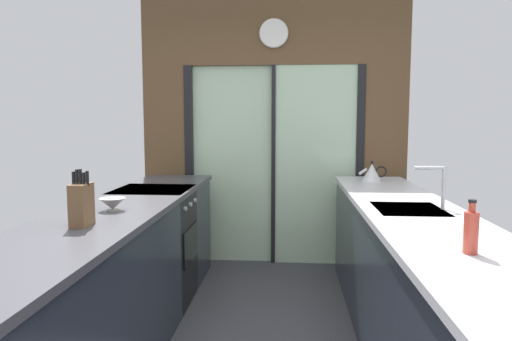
% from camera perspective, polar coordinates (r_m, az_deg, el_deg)
% --- Properties ---
extents(back_wall_unit, '(2.64, 0.12, 2.70)m').
position_cam_1_polar(back_wall_unit, '(4.72, 2.17, 6.96)').
color(back_wall_unit, brown).
rests_on(back_wall_unit, ground_plane).
extents(left_counter_run, '(0.62, 3.80, 0.92)m').
position_cam_1_polar(left_counter_run, '(2.85, -18.88, -14.57)').
color(left_counter_run, '#1E232D').
rests_on(left_counter_run, ground_plane).
extents(right_counter_run, '(0.62, 3.80, 0.92)m').
position_cam_1_polar(right_counter_run, '(2.90, 19.47, -14.26)').
color(right_counter_run, '#1E232D').
rests_on(right_counter_run, ground_plane).
extents(sink_faucet, '(0.19, 0.02, 0.26)m').
position_cam_1_polar(sink_faucet, '(3.02, 21.34, -1.14)').
color(sink_faucet, '#B7BABC').
rests_on(sink_faucet, right_counter_run).
extents(oven_range, '(0.60, 0.60, 0.92)m').
position_cam_1_polar(oven_range, '(3.85, -12.30, -9.06)').
color(oven_range, black).
rests_on(oven_range, ground_plane).
extents(mixing_bowl, '(0.16, 0.16, 0.08)m').
position_cam_1_polar(mixing_bowl, '(2.91, -17.11, -3.91)').
color(mixing_bowl, gray).
rests_on(mixing_bowl, left_counter_run).
extents(knife_block, '(0.09, 0.14, 0.29)m').
position_cam_1_polar(knife_block, '(2.53, -20.52, -3.85)').
color(knife_block, brown).
rests_on(knife_block, left_counter_run).
extents(kettle, '(0.25, 0.17, 0.18)m').
position_cam_1_polar(kettle, '(4.26, 13.97, -0.22)').
color(kettle, '#B7BABC').
rests_on(kettle, right_counter_run).
extents(soap_bottle, '(0.06, 0.06, 0.22)m').
position_cam_1_polar(soap_bottle, '(2.08, 24.75, -6.74)').
color(soap_bottle, '#B23D2D').
rests_on(soap_bottle, right_counter_run).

